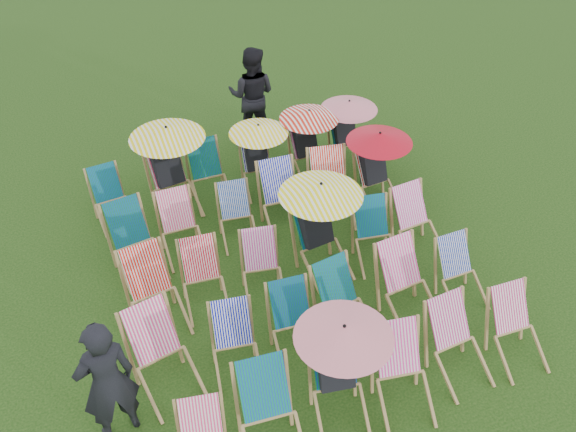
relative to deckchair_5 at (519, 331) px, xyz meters
name	(u,v)px	position (x,y,z in m)	size (l,w,h in m)	color
ground	(292,282)	(-2.10, 2.26, -0.45)	(100.00, 100.00, 0.00)	black
deckchair_1	(271,420)	(-3.30, -0.05, 0.06)	(0.76, 1.00, 1.02)	olive
deckchair_2	(340,371)	(-2.40, 0.13, 0.24)	(1.11, 1.18, 1.31)	olive
deckchair_3	(404,375)	(-1.67, -0.07, 0.03)	(0.77, 0.98, 0.96)	olive
deckchair_4	(460,344)	(-0.82, 0.08, 0.02)	(0.69, 0.92, 0.95)	olive
deckchair_5	(519,331)	(0.00, 0.00, 0.00)	(0.63, 0.86, 0.90)	olive
deckchair_6	(163,357)	(-4.17, 1.22, 0.06)	(0.86, 1.06, 1.03)	olive
deckchair_7	(236,347)	(-3.32, 1.10, -0.02)	(0.69, 0.88, 0.87)	olive
deckchair_8	(295,326)	(-2.53, 1.12, 0.00)	(0.66, 0.87, 0.90)	olive
deckchair_9	(345,305)	(-1.81, 1.17, 0.03)	(0.77, 0.97, 0.96)	olive
deckchair_10	(410,286)	(-0.88, 1.13, 0.06)	(0.76, 1.00, 1.02)	olive
deckchair_11	(462,274)	(-0.05, 1.13, -0.02)	(0.59, 0.81, 0.86)	olive
deckchair_12	(155,294)	(-4.03, 2.28, 0.05)	(0.78, 1.00, 1.01)	olive
deckchair_13	(204,279)	(-3.35, 2.35, -0.01)	(0.66, 0.86, 0.88)	olive
deckchair_14	(262,269)	(-2.54, 2.25, -0.02)	(0.70, 0.88, 0.86)	olive
deckchair_15	(321,227)	(-1.58, 2.44, 0.29)	(1.18, 1.27, 1.40)	olive
deckchair_16	(375,235)	(-0.78, 2.27, -0.01)	(0.72, 0.91, 0.89)	olive
deckchair_17	(419,224)	(-0.07, 2.24, 0.02)	(0.70, 0.92, 0.94)	olive
deckchair_18	(135,243)	(-4.06, 3.39, 0.04)	(0.78, 0.99, 0.99)	olive
deckchair_19	(181,228)	(-3.36, 3.50, 0.00)	(0.60, 0.84, 0.91)	olive
deckchair_20	(237,216)	(-2.49, 3.49, -0.04)	(0.64, 0.82, 0.83)	olive
deckchair_21	(283,200)	(-1.72, 3.51, 0.05)	(0.70, 0.95, 0.99)	olive
deckchair_22	(332,189)	(-0.92, 3.46, 0.06)	(0.85, 1.06, 1.03)	olive
deckchair_23	(378,168)	(-0.08, 3.51, 0.21)	(1.05, 1.12, 1.25)	olive
deckchair_24	(111,199)	(-4.18, 4.66, -0.03)	(0.63, 0.82, 0.84)	olive
deckchair_25	(171,168)	(-3.18, 4.66, 0.29)	(1.19, 1.28, 1.41)	olive
deckchair_26	(209,175)	(-2.59, 4.61, 0.02)	(0.63, 0.87, 0.93)	olive
deckchair_27	(258,157)	(-1.73, 4.61, 0.16)	(0.98, 1.03, 1.16)	olive
deckchair_28	(309,142)	(-0.79, 4.67, 0.18)	(1.01, 1.06, 1.19)	olive
deckchair_29	(348,132)	(-0.01, 4.73, 0.17)	(0.99, 1.03, 1.17)	olive
person_left	(107,382)	(-4.83, 0.82, 0.42)	(0.64, 0.42, 1.75)	black
person_rear	(252,95)	(-1.29, 6.12, 0.46)	(0.89, 0.69, 1.83)	black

